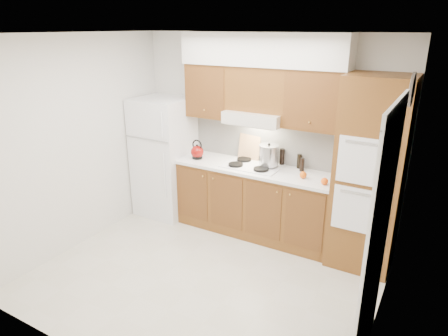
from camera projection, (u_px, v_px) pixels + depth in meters
The scene contains 26 objects.
floor at pixel (205, 275), 4.52m from camera, with size 3.60×3.60×0.00m, color beige.
ceiling at pixel (201, 33), 3.64m from camera, with size 3.60×3.60×0.00m, color white.
wall_back at pixel (264, 135), 5.31m from camera, with size 3.60×0.02×2.60m, color silver.
wall_left at pixel (81, 143), 4.92m from camera, with size 0.02×3.00×2.60m, color silver.
wall_right at pixel (390, 204), 3.24m from camera, with size 0.02×3.00×2.60m, color silver.
fridge at pixel (165, 157), 5.82m from camera, with size 0.75×0.72×1.72m, color white.
base_cabinets at pixel (254, 201), 5.34m from camera, with size 2.11×0.60×0.90m, color brown.
countertop at pixel (255, 169), 5.17m from camera, with size 2.13×0.62×0.04m, color white.
backsplash at pixel (265, 141), 5.31m from camera, with size 2.11×0.03×0.56m, color white.
oven_cabinet at pixel (370, 175), 4.43m from camera, with size 0.70×0.65×2.20m, color brown.
upper_cab_left at pixel (211, 91), 5.32m from camera, with size 0.63×0.33×0.70m, color brown.
upper_cab_right at pixel (316, 100), 4.65m from camera, with size 0.73×0.33×0.70m, color brown.
range_hood at pixel (256, 117), 5.04m from camera, with size 0.75×0.45×0.15m, color silver.
upper_cab_over_hood at pixel (258, 89), 4.97m from camera, with size 0.75×0.33×0.55m, color brown.
soffit at pixel (263, 49), 4.78m from camera, with size 2.13×0.36×0.40m, color silver.
cooktop at pixel (252, 166), 5.20m from camera, with size 0.74×0.50×0.01m, color white.
doorway at pixel (377, 250), 3.04m from camera, with size 0.02×0.90×2.10m, color black.
wall_clock at pixel (412, 90), 3.41m from camera, with size 0.30×0.30×0.02m, color #3F3833.
kettle at pixel (197, 152), 5.46m from camera, with size 0.18×0.18×0.18m, color maroon.
cutting_board at pixel (250, 145), 5.41m from camera, with size 0.31×0.02×0.41m, color tan.
stock_pot at pixel (269, 156), 5.11m from camera, with size 0.25×0.25×0.26m, color #BBBBC0.
condiment_a at pixel (282, 157), 5.20m from camera, with size 0.06×0.06×0.22m, color black.
condiment_b at pixel (299, 161), 5.10m from camera, with size 0.06×0.06×0.18m, color black.
condiment_c at pixel (302, 165), 5.00m from camera, with size 0.06×0.06×0.17m, color black.
orange_near at pixel (324, 181), 4.58m from camera, with size 0.08×0.08×0.08m, color #FF580D.
orange_far at pixel (303, 175), 4.77m from camera, with size 0.09×0.09×0.09m, color #E6580C.
Camera 1 is at (2.09, -3.23, 2.66)m, focal length 32.00 mm.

